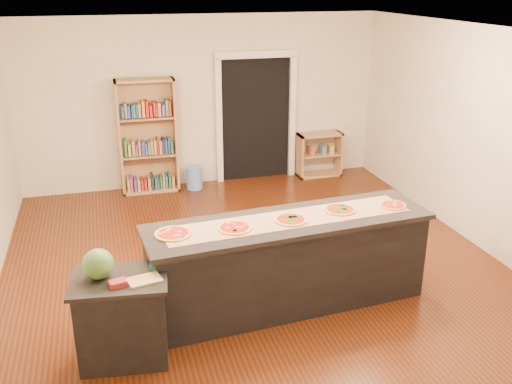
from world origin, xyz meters
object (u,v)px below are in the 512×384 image
object	(u,v)px
bookshelf	(148,137)
low_shelf	(319,154)
waste_bin	(194,178)
kitchen_island	(288,262)
watermelon	(98,264)
side_counter	(123,318)

from	to	relation	value
bookshelf	low_shelf	bearing A→B (deg)	-0.03
waste_bin	kitchen_island	bearing A→B (deg)	-84.58
kitchen_island	low_shelf	bearing A→B (deg)	59.50
bookshelf	low_shelf	world-z (taller)	bookshelf
waste_bin	watermelon	distance (m)	4.63
side_counter	low_shelf	size ratio (longest dim) A/B	1.09
bookshelf	watermelon	distance (m)	4.47
kitchen_island	side_counter	xyz separation A→B (m)	(-1.76, -0.49, -0.08)
side_counter	waste_bin	bearing A→B (deg)	78.95
waste_bin	watermelon	size ratio (longest dim) A/B	1.41
bookshelf	waste_bin	xyz separation A→B (m)	(0.71, -0.09, -0.73)
kitchen_island	waste_bin	bearing A→B (deg)	90.65
low_shelf	waste_bin	world-z (taller)	low_shelf
kitchen_island	bookshelf	size ratio (longest dim) A/B	1.62
kitchen_island	bookshelf	world-z (taller)	bookshelf
side_counter	waste_bin	distance (m)	4.56
bookshelf	waste_bin	distance (m)	1.03
kitchen_island	bookshelf	xyz separation A→B (m)	(-1.08, 3.95, 0.43)
side_counter	watermelon	size ratio (longest dim) A/B	3.08
watermelon	bookshelf	bearing A→B (deg)	79.15
kitchen_island	waste_bin	xyz separation A→B (m)	(-0.37, 3.85, -0.31)
waste_bin	watermelon	bearing A→B (deg)	-109.91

